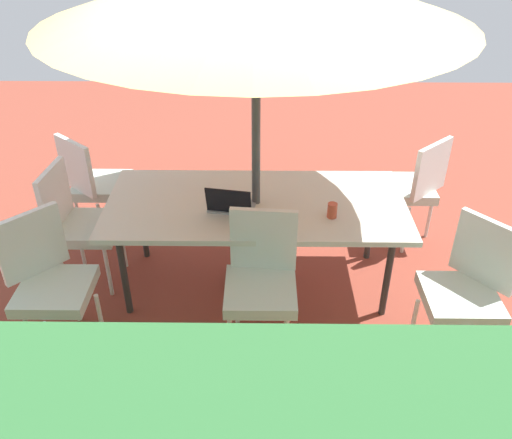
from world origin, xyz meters
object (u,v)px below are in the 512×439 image
at_px(chair_northwest, 467,286).
at_px(chair_north, 261,278).
at_px(chair_southeast, 95,181).
at_px(dining_table, 256,208).
at_px(cup, 332,210).
at_px(chair_northeast, 49,279).
at_px(chair_southwest, 412,185).
at_px(laptop, 231,205).
at_px(chair_east, 79,220).

bearing_deg(chair_northwest, chair_north, -133.97).
bearing_deg(chair_southeast, dining_table, -164.68).
bearing_deg(cup, chair_northwest, 148.16).
relative_size(chair_north, chair_northeast, 1.00).
xyz_separation_m(chair_northeast, chair_southwest, (-2.65, -1.29, 0.00)).
height_order(chair_southeast, cup, chair_southeast).
bearing_deg(chair_southwest, dining_table, -16.25).
height_order(chair_north, chair_southwest, same).
bearing_deg(chair_northeast, laptop, -20.80).
bearing_deg(chair_east, chair_northeast, -174.06).
height_order(chair_northwest, chair_east, same).
bearing_deg(chair_east, cup, -92.03).
bearing_deg(dining_table, chair_southeast, -25.49).
bearing_deg(dining_table, cup, 159.74).
distance_m(chair_east, chair_southeast, 0.62).
bearing_deg(dining_table, chair_east, -1.86).
bearing_deg(chair_southeast, chair_southwest, -139.71).
relative_size(chair_east, cup, 9.14).
distance_m(chair_northeast, chair_east, 0.70).
distance_m(chair_southeast, laptop, 1.46).
height_order(chair_east, cup, chair_east).
distance_m(dining_table, chair_east, 1.35).
height_order(chair_southwest, cup, chair_southwest).
bearing_deg(chair_southwest, chair_east, -29.51).
distance_m(chair_northeast, laptop, 1.30).
height_order(chair_north, chair_northwest, same).
bearing_deg(chair_north, chair_southeast, 142.70).
distance_m(chair_east, chair_southwest, 2.72).
relative_size(dining_table, cup, 20.36).
bearing_deg(chair_northeast, chair_southeast, 46.15).
height_order(chair_northeast, cup, chair_northeast).
bearing_deg(cup, chair_northeast, 13.92).
height_order(chair_east, chair_southwest, same).
relative_size(chair_east, chair_southeast, 1.00).
relative_size(chair_northeast, laptop, 2.74).
height_order(chair_northwest, laptop, chair_northwest).
xyz_separation_m(dining_table, chair_east, (1.35, -0.04, -0.15)).
height_order(chair_northeast, chair_southwest, same).
distance_m(chair_north, chair_southwest, 1.80).
xyz_separation_m(laptop, cup, (-0.71, 0.08, 0.01)).
relative_size(chair_north, chair_southeast, 1.00).
distance_m(chair_northeast, cup, 1.94).
distance_m(chair_north, chair_northeast, 1.38).
bearing_deg(laptop, chair_east, 2.44).
bearing_deg(chair_southwest, laptop, -15.38).
height_order(chair_northwest, chair_southwest, same).
relative_size(chair_north, chair_southwest, 1.00).
distance_m(chair_northwest, chair_east, 2.80).
bearing_deg(chair_southeast, laptop, -171.81).
xyz_separation_m(chair_northwest, chair_southwest, (0.04, -1.34, 0.00)).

